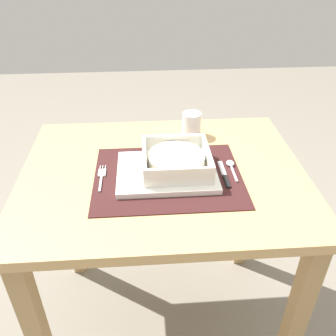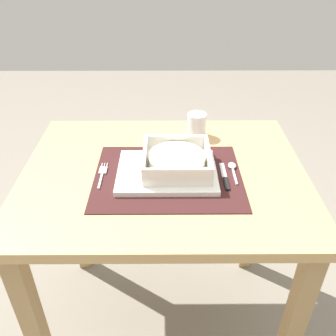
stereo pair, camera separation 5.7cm
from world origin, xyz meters
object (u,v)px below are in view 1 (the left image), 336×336
(porridge_bowl, at_px, (176,161))
(spoon, at_px, (231,165))
(drinking_glass, at_px, (192,125))
(fork, at_px, (102,176))
(dining_table, at_px, (163,202))
(bread_knife, at_px, (215,174))
(butter_knife, at_px, (225,176))

(porridge_bowl, height_order, spoon, porridge_bowl)
(drinking_glass, bearing_deg, fork, -140.76)
(dining_table, distance_m, fork, 0.22)
(bread_knife, bearing_deg, drinking_glass, 97.17)
(fork, xyz_separation_m, butter_knife, (0.35, -0.03, 0.00))
(butter_knife, distance_m, drinking_glass, 0.27)
(spoon, relative_size, bread_knife, 0.76)
(bread_knife, distance_m, drinking_glass, 0.26)
(porridge_bowl, height_order, fork, porridge_bowl)
(fork, bearing_deg, dining_table, 2.52)
(spoon, distance_m, bread_knife, 0.07)
(porridge_bowl, distance_m, spoon, 0.17)
(dining_table, height_order, porridge_bowl, porridge_bowl)
(dining_table, xyz_separation_m, spoon, (0.20, 0.00, 0.13))
(fork, distance_m, bread_knife, 0.33)
(butter_knife, bearing_deg, porridge_bowl, 164.88)
(dining_table, height_order, drinking_glass, drinking_glass)
(porridge_bowl, bearing_deg, fork, -177.55)
(porridge_bowl, relative_size, drinking_glass, 2.36)
(butter_knife, xyz_separation_m, bread_knife, (-0.03, 0.01, -0.00))
(fork, relative_size, bread_knife, 0.91)
(dining_table, bearing_deg, porridge_bowl, -17.04)
(dining_table, xyz_separation_m, fork, (-0.18, -0.02, 0.13))
(butter_knife, distance_m, bread_knife, 0.03)
(dining_table, height_order, fork, fork)
(dining_table, relative_size, butter_knife, 6.30)
(dining_table, relative_size, drinking_glass, 10.30)
(fork, distance_m, butter_knife, 0.35)
(spoon, bearing_deg, dining_table, 178.14)
(dining_table, bearing_deg, spoon, 0.84)
(dining_table, height_order, butter_knife, butter_knife)
(porridge_bowl, xyz_separation_m, fork, (-0.22, -0.01, -0.04))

